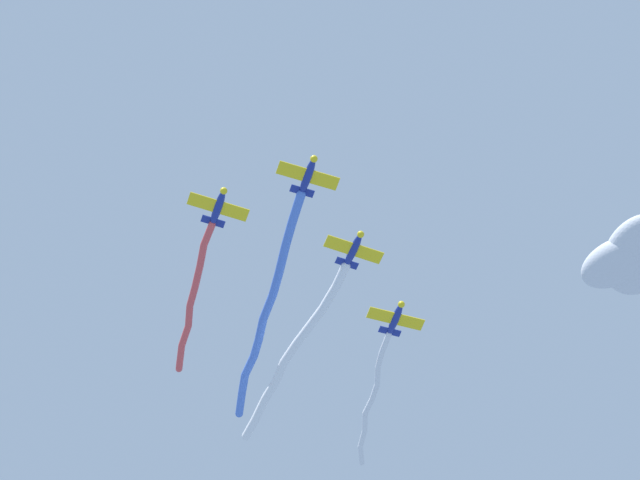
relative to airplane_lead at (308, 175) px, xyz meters
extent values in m
ellipsoid|color=navy|center=(-0.06, -0.08, -0.01)|extent=(3.05, 3.82, 0.84)
sphere|color=yellow|center=(1.07, 1.51, -0.01)|extent=(0.99, 0.99, 0.71)
ellipsoid|color=black|center=(0.24, 0.33, 0.30)|extent=(1.05, 1.16, 0.45)
cube|color=yellow|center=(0.02, 0.03, -0.12)|extent=(5.66, 4.58, 0.11)
cube|color=navy|center=(-1.05, -1.48, 0.06)|extent=(2.35, 1.98, 0.09)
cube|color=yellow|center=(-1.01, -1.42, 0.50)|extent=(0.63, 0.82, 1.15)
cylinder|color=#4C75DB|center=(-2.31, -3.08, 0.23)|extent=(3.04, 3.23, 1.63)
cylinder|color=#4C75DB|center=(-4.39, -5.62, 0.74)|extent=(2.90, 3.02, 1.47)
cylinder|color=#4C75DB|center=(-6.55, -8.13, 1.10)|extent=(3.08, 3.20, 1.28)
cylinder|color=#4C75DB|center=(-8.77, -10.68, 1.51)|extent=(3.02, 3.11, 1.57)
cylinder|color=#4C75DB|center=(-10.82, -13.36, 1.87)|extent=(2.80, 3.36, 1.17)
cylinder|color=#4C75DB|center=(-12.95, -16.01, 2.31)|extent=(3.17, 3.10, 1.73)
cylinder|color=#4C75DB|center=(-15.06, -18.38, 3.03)|extent=(2.89, 2.88, 1.87)
cylinder|color=#4C75DB|center=(-16.93, -20.89, 3.65)|extent=(2.74, 3.25, 1.51)
cylinder|color=#4C75DB|center=(-18.99, -23.44, 4.18)|extent=(3.17, 3.02, 1.66)
cylinder|color=#4C75DB|center=(-21.33, -25.79, 4.60)|extent=(3.08, 2.98, 1.20)
sphere|color=#4C75DB|center=(-1.24, -1.75, -0.06)|extent=(0.91, 0.91, 0.91)
sphere|color=#4C75DB|center=(-3.37, -4.40, 0.52)|extent=(0.91, 0.91, 0.91)
sphere|color=#4C75DB|center=(-5.41, -6.83, 0.95)|extent=(0.91, 0.91, 0.91)
sphere|color=#4C75DB|center=(-7.70, -9.42, 1.25)|extent=(0.91, 0.91, 0.91)
sphere|color=#4C75DB|center=(-9.84, -11.94, 1.78)|extent=(0.91, 0.91, 0.91)
sphere|color=#4C75DB|center=(-11.81, -14.78, 1.97)|extent=(0.91, 0.91, 0.91)
sphere|color=#4C75DB|center=(-14.10, -17.25, 2.64)|extent=(0.91, 0.91, 0.91)
sphere|color=#4C75DB|center=(-16.03, -19.51, 3.42)|extent=(0.91, 0.91, 0.91)
sphere|color=#4C75DB|center=(-17.83, -22.26, 3.87)|extent=(0.91, 0.91, 0.91)
sphere|color=#4C75DB|center=(-20.15, -24.63, 4.49)|extent=(0.91, 0.91, 0.91)
sphere|color=#4C75DB|center=(-22.50, -26.96, 4.72)|extent=(0.91, 0.91, 0.91)
ellipsoid|color=navy|center=(-9.37, -1.41, -0.01)|extent=(2.92, 3.89, 0.84)
sphere|color=yellow|center=(-8.31, 0.24, -0.01)|extent=(0.98, 0.98, 0.71)
ellipsoid|color=black|center=(-9.09, -0.98, 0.30)|extent=(1.02, 1.16, 0.45)
cube|color=yellow|center=(-9.29, -1.29, -0.12)|extent=(5.76, 4.39, 0.11)
cube|color=navy|center=(-10.29, -2.85, 0.06)|extent=(2.38, 1.91, 0.09)
cube|color=yellow|center=(-10.25, -2.78, 0.50)|extent=(0.60, 0.84, 1.15)
cylinder|color=white|center=(-11.13, -4.20, -0.16)|extent=(2.24, 2.64, 1.24)
cylinder|color=white|center=(-12.42, -6.59, -0.40)|extent=(2.30, 3.04, 1.41)
cylinder|color=white|center=(-13.58, -9.19, -0.55)|extent=(1.96, 2.94, 0.98)
cylinder|color=white|center=(-14.59, -11.61, -0.51)|extent=(1.86, 2.63, 1.06)
cylinder|color=white|center=(-15.61, -13.99, -0.54)|extent=(2.06, 2.87, 1.15)
cylinder|color=white|center=(-16.87, -16.33, -0.73)|extent=(2.37, 2.72, 1.33)
cylinder|color=white|center=(-18.19, -18.62, -0.90)|extent=(2.09, 2.80, 1.05)
cylinder|color=white|center=(-19.50, -21.09, -1.18)|extent=(2.51, 3.05, 1.66)
cylinder|color=white|center=(-20.80, -23.45, -1.48)|extent=(2.05, 2.60, 1.09)
sphere|color=white|center=(-10.47, -3.13, -0.06)|extent=(0.94, 0.94, 0.94)
sphere|color=white|center=(-11.78, -5.28, -0.25)|extent=(0.94, 0.94, 0.94)
sphere|color=white|center=(-13.05, -7.90, -0.56)|extent=(0.94, 0.94, 0.94)
sphere|color=white|center=(-14.12, -10.48, -0.54)|extent=(0.94, 0.94, 0.94)
sphere|color=white|center=(-15.05, -12.75, -0.48)|extent=(0.94, 0.94, 0.94)
sphere|color=white|center=(-16.16, -15.23, -0.60)|extent=(0.94, 0.94, 0.94)
sphere|color=white|center=(-17.59, -17.43, -0.86)|extent=(0.94, 0.94, 0.94)
sphere|color=white|center=(-18.78, -19.80, -0.93)|extent=(0.94, 0.94, 0.94)
sphere|color=white|center=(-20.23, -22.37, -1.43)|extent=(0.94, 0.94, 0.94)
sphere|color=white|center=(-21.38, -24.52, -1.52)|extent=(0.94, 0.94, 0.94)
ellipsoid|color=navy|center=(2.23, -9.20, 0.29)|extent=(2.98, 3.86, 0.84)
sphere|color=yellow|center=(3.32, -7.58, 0.29)|extent=(0.99, 0.99, 0.71)
ellipsoid|color=black|center=(2.52, -8.77, 0.60)|extent=(1.03, 1.16, 0.45)
cube|color=yellow|center=(2.31, -9.08, 0.18)|extent=(5.72, 4.48, 0.11)
cube|color=navy|center=(1.28, -10.62, 0.36)|extent=(2.36, 1.95, 0.09)
cube|color=yellow|center=(1.32, -10.56, 0.80)|extent=(0.61, 0.83, 1.15)
cylinder|color=#DB4C4C|center=(0.45, -11.94, 0.22)|extent=(1.93, 2.48, 0.78)
cylinder|color=#DB4C4C|center=(-1.05, -13.98, 0.25)|extent=(2.30, 2.44, 0.85)
cylinder|color=#DB4C4C|center=(-2.71, -15.95, 0.23)|extent=(2.24, 2.45, 0.92)
cylinder|color=#DB4C4C|center=(-4.33, -18.02, 0.28)|extent=(2.30, 2.57, 1.05)
cylinder|color=#DB4C4C|center=(-6.12, -20.02, 0.49)|extent=(2.52, 2.41, 0.95)
cylinder|color=#DB4C4C|center=(-7.82, -22.03, 0.47)|extent=(2.15, 2.55, 1.03)
cylinder|color=#DB4C4C|center=(-9.60, -24.18, 0.23)|extent=(2.70, 2.67, 1.03)
sphere|color=#DB4C4C|center=(1.09, -10.90, 0.24)|extent=(0.72, 0.72, 0.72)
sphere|color=#DB4C4C|center=(-0.20, -12.99, 0.20)|extent=(0.72, 0.72, 0.72)
sphere|color=#DB4C4C|center=(-1.91, -14.96, 0.30)|extent=(0.72, 0.72, 0.72)
sphere|color=#DB4C4C|center=(-3.52, -16.95, 0.15)|extent=(0.72, 0.72, 0.72)
sphere|color=#DB4C4C|center=(-5.15, -19.08, 0.40)|extent=(0.72, 0.72, 0.72)
sphere|color=#DB4C4C|center=(-7.10, -20.97, 0.59)|extent=(0.72, 0.72, 0.72)
sphere|color=#DB4C4C|center=(-8.55, -23.10, 0.36)|extent=(0.72, 0.72, 0.72)
sphere|color=#DB4C4C|center=(-10.65, -25.27, 0.11)|extent=(0.72, 0.72, 0.72)
ellipsoid|color=navy|center=(-18.67, -2.73, -0.31)|extent=(3.13, 3.77, 0.84)
sphere|color=yellow|center=(-17.50, -1.17, -0.31)|extent=(1.00, 1.00, 0.71)
ellipsoid|color=black|center=(-18.36, -2.32, 0.00)|extent=(1.06, 1.15, 0.45)
cube|color=yellow|center=(-18.59, -2.62, -0.42)|extent=(5.59, 4.69, 0.11)
cube|color=navy|center=(-19.70, -4.10, -0.24)|extent=(2.33, 2.02, 0.09)
cube|color=yellow|center=(-19.65, -4.04, 0.20)|extent=(0.65, 0.81, 1.15)
cylinder|color=white|center=(-20.80, -5.42, -0.18)|extent=(2.36, 2.51, 1.04)
cylinder|color=white|center=(-22.49, -7.25, 0.15)|extent=(2.14, 2.01, 1.01)
cylinder|color=white|center=(-24.31, -8.78, 0.40)|extent=(2.45, 2.00, 0.81)
cylinder|color=white|center=(-26.06, -10.37, 0.52)|extent=(1.96, 2.08, 0.73)
cylinder|color=white|center=(-27.56, -12.22, 0.75)|extent=(2.15, 2.41, 1.09)
cylinder|color=white|center=(-29.37, -14.00, 0.92)|extent=(2.45, 2.01, 0.67)
cylinder|color=white|center=(-31.38, -15.74, 1.01)|extent=(2.45, 2.39, 0.91)
cylinder|color=white|center=(-33.49, -17.40, 1.19)|extent=(2.63, 1.91, 0.75)
sphere|color=white|center=(-19.90, -4.36, -0.36)|extent=(0.62, 0.62, 0.62)
sphere|color=white|center=(-21.69, -6.47, -0.01)|extent=(0.62, 0.62, 0.62)
sphere|color=white|center=(-23.29, -8.03, 0.31)|extent=(0.62, 0.62, 0.62)
sphere|color=white|center=(-25.33, -9.53, 0.48)|extent=(0.62, 0.62, 0.62)
sphere|color=white|center=(-26.80, -11.21, 0.56)|extent=(0.62, 0.62, 0.62)
sphere|color=white|center=(-28.33, -13.24, 0.94)|extent=(0.62, 0.62, 0.62)
sphere|color=white|center=(-30.41, -14.76, 0.89)|extent=(0.62, 0.62, 0.62)
sphere|color=white|center=(-32.35, -16.71, 1.13)|extent=(0.62, 0.62, 0.62)
sphere|color=white|center=(-34.63, -18.09, 1.25)|extent=(0.62, 0.62, 0.62)
ellipsoid|color=silver|center=(-27.16, 18.74, 1.37)|extent=(5.06, 7.66, 3.71)
ellipsoid|color=silver|center=(-27.99, 21.00, 1.67)|extent=(11.88, 11.77, 4.01)
camera|label=1|loc=(34.76, 27.10, -81.81)|focal=55.21mm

